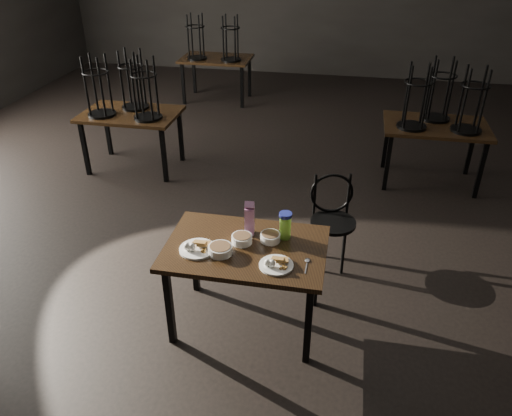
% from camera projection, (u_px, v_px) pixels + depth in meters
% --- Properties ---
extents(main_table, '(1.20, 0.80, 0.75)m').
position_uv_depth(main_table, '(246.00, 255.00, 3.75)').
color(main_table, black).
rests_on(main_table, ground).
extents(plate_left, '(0.27, 0.27, 0.09)m').
position_uv_depth(plate_left, '(197.00, 247.00, 3.66)').
color(plate_left, white).
rests_on(plate_left, main_table).
extents(plate_right, '(0.24, 0.24, 0.08)m').
position_uv_depth(plate_right, '(276.00, 264.00, 3.49)').
color(plate_right, white).
rests_on(plate_right, main_table).
extents(bowl_near, '(0.16, 0.16, 0.06)m').
position_uv_depth(bowl_near, '(242.00, 239.00, 3.74)').
color(bowl_near, white).
rests_on(bowl_near, main_table).
extents(bowl_far, '(0.15, 0.15, 0.06)m').
position_uv_depth(bowl_far, '(270.00, 237.00, 3.76)').
color(bowl_far, white).
rests_on(bowl_far, main_table).
extents(bowl_big, '(0.18, 0.18, 0.06)m').
position_uv_depth(bowl_big, '(220.00, 249.00, 3.62)').
color(bowl_big, white).
rests_on(bowl_big, main_table).
extents(juice_carton, '(0.08, 0.08, 0.29)m').
position_uv_depth(juice_carton, '(250.00, 219.00, 3.80)').
color(juice_carton, '#8C196E').
rests_on(juice_carton, main_table).
extents(water_bottle, '(0.13, 0.13, 0.22)m').
position_uv_depth(water_bottle, '(285.00, 225.00, 3.76)').
color(water_bottle, '#8FDE41').
rests_on(water_bottle, main_table).
extents(spoon, '(0.04, 0.18, 0.01)m').
position_uv_depth(spoon, '(307.00, 261.00, 3.54)').
color(spoon, silver).
rests_on(spoon, main_table).
extents(bentwood_chair, '(0.45, 0.44, 0.88)m').
position_uv_depth(bentwood_chair, '(332.00, 214.00, 4.56)').
color(bentwood_chair, black).
rests_on(bentwood_chair, ground).
extents(bg_table_left, '(1.20, 0.80, 1.48)m').
position_uv_depth(bg_table_left, '(129.00, 111.00, 6.19)').
color(bg_table_left, black).
rests_on(bg_table_left, ground).
extents(bg_table_right, '(1.20, 0.80, 1.48)m').
position_uv_depth(bg_table_right, '(437.00, 123.00, 5.83)').
color(bg_table_right, black).
rests_on(bg_table_right, ground).
extents(bg_table_far, '(1.20, 0.80, 1.48)m').
position_uv_depth(bg_table_far, '(216.00, 58.00, 8.57)').
color(bg_table_far, black).
rests_on(bg_table_far, ground).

